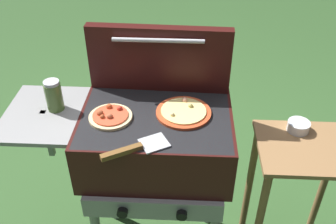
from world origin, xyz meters
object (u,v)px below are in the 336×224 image
Objects in this scene: spatula at (135,148)px; prep_table at (299,182)px; grill at (153,142)px; pizza_pepperoni at (110,116)px; sauce_jar at (54,96)px; pizza_cheese at (184,112)px; topping_bowl_near at (298,127)px.

prep_table is (0.72, 0.22, -0.37)m from spatula.
grill is 0.23m from pizza_pepperoni.
sauce_jar is at bearing 175.79° from grill.
pizza_cheese is 0.54m from topping_bowl_near.
prep_table is at bearing 1.80° from pizza_pepperoni.
pizza_pepperoni is at bearing -12.34° from sauce_jar.
pizza_pepperoni is at bearing -172.68° from grill.
pizza_cheese is (0.13, 0.02, 0.15)m from grill.
prep_table is 0.26m from topping_bowl_near.
topping_bowl_near is at bearing 9.86° from pizza_cheese.
spatula is at bearing -126.25° from pizza_cheese.
pizza_pepperoni is 0.92m from prep_table.
prep_table is (1.09, -0.03, -0.42)m from sauce_jar.
grill reaches higher than topping_bowl_near.
sauce_jar reaches higher than prep_table.
pizza_pepperoni reaches higher than spatula.
prep_table is at bearing -1.37° from sauce_jar.
pizza_pepperoni is 0.70× the size of spatula.
pizza_pepperoni is (-0.30, -0.05, 0.00)m from pizza_cheese.
pizza_cheese reaches higher than topping_bowl_near.
pizza_cheese is 1.29× the size of pizza_pepperoni.
grill is 5.36× the size of pizza_pepperoni.
pizza_cheese is at bearing -0.65° from sauce_jar.
pizza_cheese reaches higher than spatula.
grill is at bearing 77.94° from spatula.
spatula reaches higher than prep_table.
pizza_cheese is at bearing 177.91° from prep_table.
sauce_jar is at bearing 146.61° from spatula.
sauce_jar is at bearing 179.35° from pizza_cheese.
topping_bowl_near is at bearing 103.91° from prep_table.
pizza_cheese is 0.30m from pizza_pepperoni.
spatula is 2.55× the size of topping_bowl_near.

